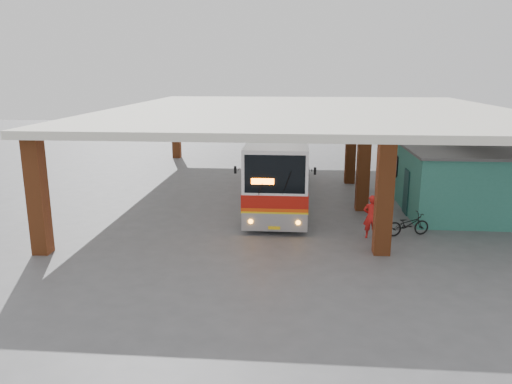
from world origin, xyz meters
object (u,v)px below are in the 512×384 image
(coach_bus, at_px, (280,163))
(pedestrian, at_px, (371,217))
(red_chair, at_px, (392,185))
(motorcycle, at_px, (408,224))

(coach_bus, relative_size, pedestrian, 7.30)
(pedestrian, xyz_separation_m, red_chair, (2.25, 7.93, -0.48))
(red_chair, bearing_deg, coach_bus, -163.80)
(coach_bus, xyz_separation_m, motorcycle, (5.47, -5.80, -1.39))
(coach_bus, distance_m, red_chair, 6.56)
(coach_bus, bearing_deg, pedestrian, -58.07)
(coach_bus, distance_m, motorcycle, 8.10)
(pedestrian, relative_size, red_chair, 2.01)
(motorcycle, distance_m, pedestrian, 1.67)
(motorcycle, bearing_deg, coach_bus, 27.42)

